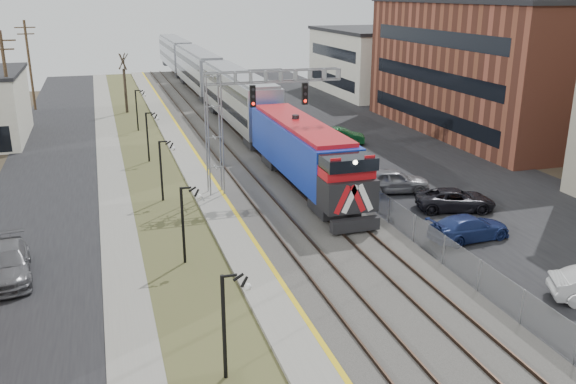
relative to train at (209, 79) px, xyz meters
name	(u,v)px	position (x,y,z in m)	size (l,w,h in m)	color
street_west	(47,181)	(-17.00, -28.17, -2.90)	(7.00, 120.00, 0.04)	black
sidewalk	(112,175)	(-12.50, -28.17, -2.88)	(2.00, 120.00, 0.08)	gray
grass_median	(153,172)	(-9.50, -28.17, -2.89)	(4.00, 120.00, 0.06)	#4F522C
platform	(193,167)	(-6.50, -28.17, -2.80)	(2.00, 120.00, 0.24)	gray
ballast_bed	(256,163)	(-1.50, -28.17, -2.82)	(8.00, 120.00, 0.20)	#595651
parking_lot	(393,152)	(10.50, -28.17, -2.90)	(16.00, 120.00, 0.04)	black
platform_edge	(204,165)	(-5.62, -28.17, -2.67)	(0.24, 120.00, 0.01)	gold
track_near	(231,162)	(-3.50, -28.17, -2.64)	(1.58, 120.00, 0.15)	#2D2119
track_far	(274,159)	(0.00, -28.17, -2.64)	(1.58, 120.00, 0.15)	#2D2119
train	(209,79)	(0.00, 0.00, 0.00)	(3.00, 85.85, 5.33)	#1430A6
signal_gantry	(240,111)	(-4.28, -35.18, 2.67)	(9.00, 1.07, 8.15)	gray
lampposts	(182,224)	(-9.50, -44.88, -0.92)	(0.14, 62.14, 4.00)	black
fence	(306,150)	(2.70, -28.17, -2.12)	(0.04, 120.00, 1.60)	gray
buildings_east	(573,77)	(24.50, -31.99, 3.39)	(16.00, 76.00, 15.00)	#A49B84
bare_trees	(29,134)	(-18.16, -24.26, -0.22)	(12.30, 42.30, 5.95)	#382D23
car_lot_c	(455,200)	(7.60, -42.35, -2.25)	(2.23, 4.83, 1.34)	black
car_lot_d	(469,228)	(5.74, -46.71, -2.24)	(1.91, 4.70, 1.36)	navy
car_lot_e	(393,181)	(5.53, -38.00, -2.10)	(1.94, 4.83, 1.64)	gray
car_lot_f	(341,136)	(7.37, -24.06, -2.22)	(1.48, 4.25, 1.40)	#0C3D1A
car_street_b	(7,264)	(-17.73, -44.38, -2.16)	(2.12, 5.22, 1.51)	slate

